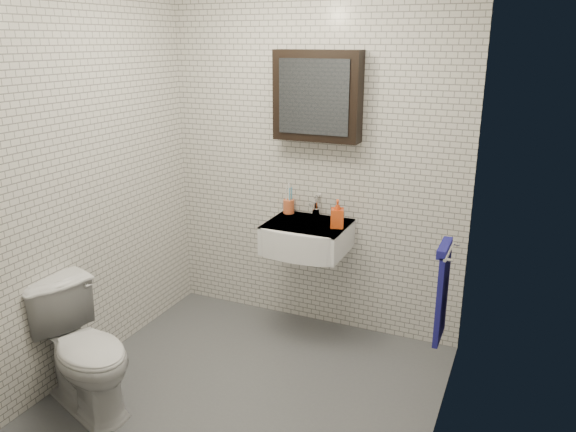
% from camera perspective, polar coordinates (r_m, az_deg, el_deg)
% --- Properties ---
extents(ground, '(2.20, 2.00, 0.01)m').
position_cam_1_polar(ground, '(3.64, -3.68, -16.98)').
color(ground, '#515359').
rests_on(ground, ground).
extents(room_shell, '(2.22, 2.02, 2.51)m').
position_cam_1_polar(room_shell, '(3.06, -4.22, 6.20)').
color(room_shell, silver).
rests_on(room_shell, ground).
extents(washbasin, '(0.55, 0.50, 0.20)m').
position_cam_1_polar(washbasin, '(3.87, 1.75, -2.22)').
color(washbasin, white).
rests_on(washbasin, room_shell).
extents(faucet, '(0.06, 0.20, 0.15)m').
position_cam_1_polar(faucet, '(4.00, 2.84, 0.83)').
color(faucet, silver).
rests_on(faucet, washbasin).
extents(mirror_cabinet, '(0.60, 0.15, 0.60)m').
position_cam_1_polar(mirror_cabinet, '(3.84, 2.99, 12.06)').
color(mirror_cabinet, black).
rests_on(mirror_cabinet, room_shell).
extents(towel_rail, '(0.09, 0.30, 0.58)m').
position_cam_1_polar(towel_rail, '(3.30, 15.44, -7.08)').
color(towel_rail, silver).
rests_on(towel_rail, room_shell).
extents(toothbrush_cup, '(0.10, 0.10, 0.22)m').
position_cam_1_polar(toothbrush_cup, '(4.09, 0.07, 1.06)').
color(toothbrush_cup, '#CE5D33').
rests_on(toothbrush_cup, washbasin).
extents(soap_bottle, '(0.11, 0.11, 0.19)m').
position_cam_1_polar(soap_bottle, '(3.78, 5.03, 0.23)').
color(soap_bottle, orange).
rests_on(soap_bottle, washbasin).
extents(toilet, '(0.82, 0.63, 0.73)m').
position_cam_1_polar(toilet, '(3.50, -20.03, -12.65)').
color(toilet, silver).
rests_on(toilet, ground).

